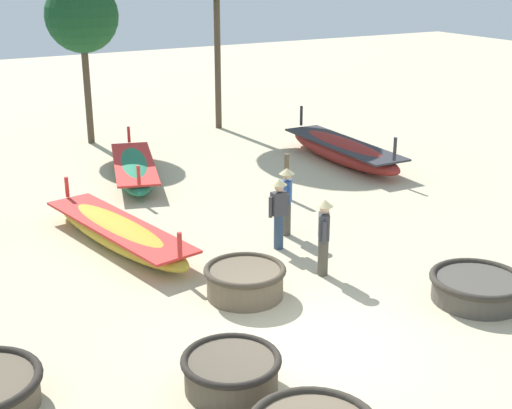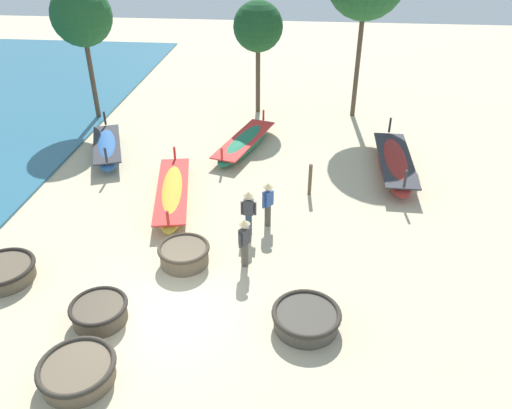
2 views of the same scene
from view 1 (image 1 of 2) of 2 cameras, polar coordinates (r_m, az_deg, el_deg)
ground_plane at (r=12.54m, az=4.80°, el=-11.25°), size 80.00×80.00×0.00m
coracle_beside_post at (r=14.05m, az=-0.89°, el=-6.08°), size 1.63×1.63×0.62m
coracle_nearest at (r=11.26m, az=-2.00°, el=-13.19°), size 1.57×1.57×0.57m
coracle_weathered at (r=14.53m, az=17.28°, el=-6.33°), size 1.86×1.86×0.53m
long_boat_blue_hull at (r=23.31m, az=6.96°, el=4.31°), size 1.43×5.67×1.40m
long_boat_red_hull at (r=21.81m, az=-9.73°, el=2.88°), size 2.56×5.25×1.05m
long_boat_ochre_hull at (r=16.80m, az=-10.95°, el=-2.19°), size 2.13×5.59×1.06m
fisherman_crouching at (r=16.07m, az=1.84°, el=-0.36°), size 0.53×0.36×1.67m
fisherman_by_coracle at (r=14.78m, az=5.44°, el=-2.23°), size 0.37×0.46×1.67m
fisherman_standing_right at (r=16.88m, az=2.46°, el=0.60°), size 0.39×0.43×1.67m
mooring_post_mid_beach at (r=19.58m, az=2.45°, el=2.27°), size 0.14×0.14×1.27m
tree_center at (r=25.71m, az=-13.77°, el=14.37°), size 2.49×2.49×5.68m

